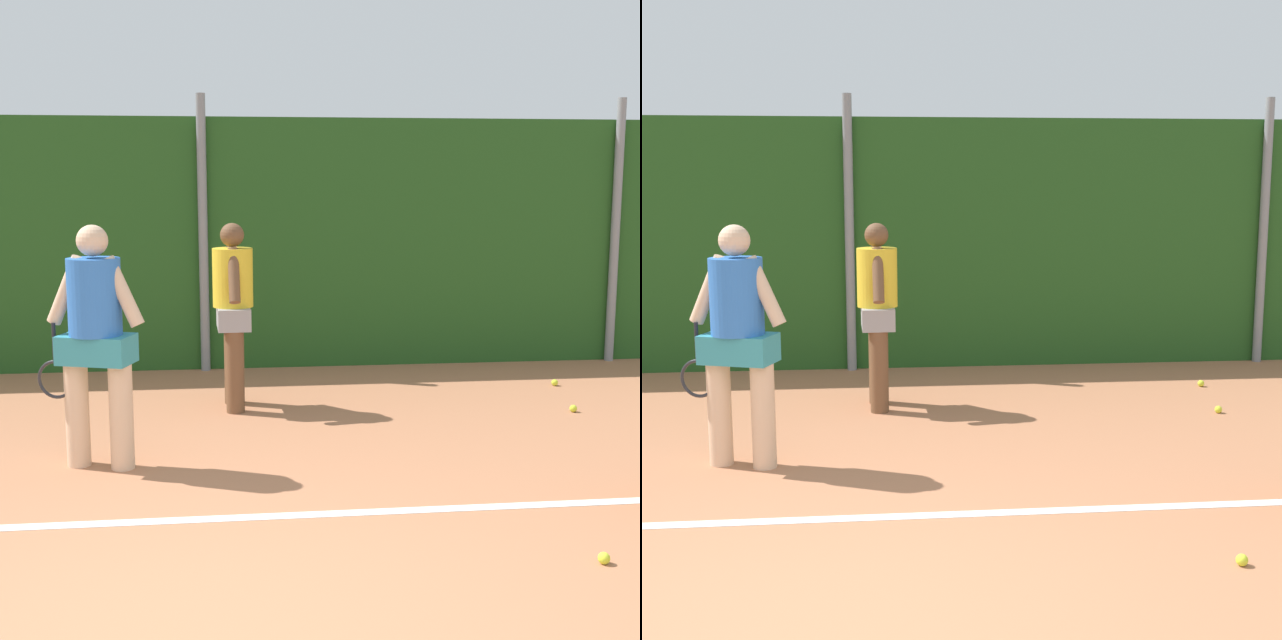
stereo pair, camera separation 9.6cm
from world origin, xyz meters
The scene contains 10 objects.
ground_plane centered at (0.00, 1.78, 0.00)m, with size 24.51×24.51×0.00m, color #B2704C.
hedge_fence_backdrop centered at (0.00, 6.04, 1.36)m, with size 15.93×0.25×2.71m, color #23511E.
fence_post_center centered at (0.00, 5.87, 1.47)m, with size 0.10×0.10×2.94m, color gray.
fence_post_right centered at (4.60, 5.87, 1.47)m, with size 0.10×0.10×2.94m, color gray.
court_baseline_paint centered at (0.00, 1.59, 0.00)m, with size 11.64×0.10×0.01m, color white.
player_midcourt centered at (-0.71, 2.68, 0.98)m, with size 0.79×0.44×1.75m.
player_backcourt_far centered at (0.28, 4.25, 0.94)m, with size 0.36×0.70×1.68m.
tennis_ball_2 centered at (3.29, 3.74, 0.03)m, with size 0.07×0.07×0.07m, color #CCDB33.
tennis_ball_6 centered at (3.51, 4.73, 0.03)m, with size 0.07×0.07×0.07m, color #CCDB33.
tennis_ball_7 centered at (2.21, 0.71, 0.03)m, with size 0.07×0.07×0.07m, color #CCDB33.
Camera 1 is at (0.17, -3.56, 2.06)m, focal length 49.23 mm.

